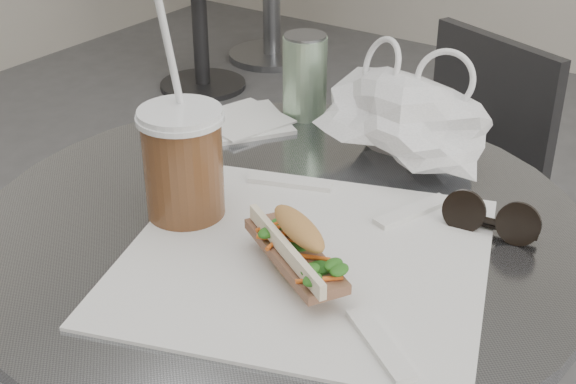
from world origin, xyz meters
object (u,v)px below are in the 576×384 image
Objects in this scene: chair_far at (424,245)px; bg_chair at (196,10)px; banh_mi at (296,249)px; iced_coffee at (183,162)px; sunglasses at (491,220)px; drink_can at (305,76)px.

bg_chair is at bearing -12.33° from chair_far.
bg_chair is 2.50m from banh_mi.
iced_coffee is at bearing 110.46° from chair_far.
banh_mi reaches higher than sunglasses.
banh_mi is 0.25m from sunglasses.
bg_chair is 3.58× the size of banh_mi.
drink_can is (-0.08, -0.34, 0.46)m from chair_far.
banh_mi reaches higher than bg_chair.
chair_far is 0.73m from sunglasses.
sunglasses reaches higher than bg_chair.
iced_coffee is at bearing -160.07° from banh_mi.
sunglasses is (0.14, 0.21, -0.02)m from banh_mi.
drink_can is at bearing 98.92° from iced_coffee.
bg_chair is at bearing 163.84° from banh_mi.
iced_coffee is 2.57× the size of sunglasses.
drink_can is at bearing 148.08° from sunglasses.
sunglasses is at bearing 27.41° from iced_coffee.
drink_can reaches higher than chair_far.
drink_can reaches higher than bg_chair.
banh_mi is at bearing -10.46° from iced_coffee.
banh_mi is at bearing -71.55° from bg_chair.
bg_chair is at bearing 132.09° from sunglasses.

